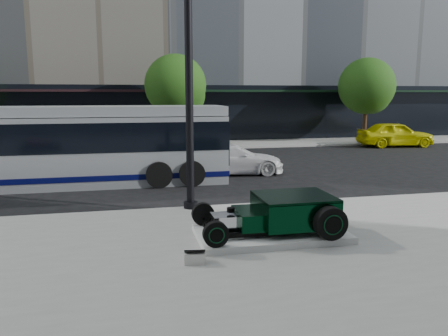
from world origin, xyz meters
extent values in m
plane|color=black|center=(0.00, 0.00, 0.00)|extent=(120.00, 120.00, 0.00)
cube|color=gray|center=(0.00, 14.00, 0.06)|extent=(70.00, 4.00, 0.12)
cube|color=black|center=(13.00, 16.20, 2.00)|extent=(24.00, 0.50, 4.00)
cube|color=black|center=(13.00, 15.60, 3.60)|extent=(24.00, 1.60, 0.15)
cylinder|color=black|center=(1.00, 13.00, 1.42)|extent=(0.28, 0.28, 2.60)
sphere|color=#15370F|center=(1.00, 13.00, 3.92)|extent=(3.80, 3.80, 3.80)
sphere|color=#15370F|center=(1.60, 13.30, 3.32)|extent=(2.60, 2.60, 2.60)
cylinder|color=black|center=(14.00, 13.00, 1.42)|extent=(0.28, 0.28, 2.60)
sphere|color=#15370F|center=(14.00, 13.00, 3.92)|extent=(3.80, 3.80, 3.80)
sphere|color=#15370F|center=(14.60, 13.30, 3.32)|extent=(2.60, 2.60, 2.60)
cube|color=silver|center=(1.17, -5.18, 0.20)|extent=(3.40, 1.80, 0.15)
cube|color=black|center=(1.17, -5.63, 0.37)|extent=(3.00, 0.08, 0.10)
cube|color=black|center=(1.17, -4.73, 0.37)|extent=(3.00, 0.08, 0.10)
cube|color=black|center=(1.72, -5.18, 0.72)|extent=(1.70, 1.45, 0.62)
cube|color=black|center=(1.72, -5.18, 1.05)|extent=(1.70, 1.45, 0.06)
cube|color=black|center=(0.62, -5.18, 0.60)|extent=(0.55, 1.05, 0.38)
cube|color=silver|center=(0.07, -5.18, 0.55)|extent=(0.55, 0.55, 0.34)
cylinder|color=black|center=(0.22, -5.18, 0.82)|extent=(0.18, 0.18, 0.10)
cylinder|color=black|center=(-0.28, -5.18, 0.43)|extent=(0.06, 1.55, 0.06)
cylinder|color=black|center=(2.22, -6.03, 0.63)|extent=(0.72, 0.24, 0.72)
cylinder|color=black|center=(2.22, -6.16, 0.63)|extent=(0.37, 0.02, 0.37)
torus|color=#0A381D|center=(2.22, -6.17, 0.63)|extent=(0.44, 0.02, 0.44)
cylinder|color=black|center=(2.22, -4.33, 0.63)|extent=(0.72, 0.24, 0.72)
cylinder|color=black|center=(2.22, -4.20, 0.63)|extent=(0.37, 0.02, 0.37)
torus|color=#0A381D|center=(2.22, -4.19, 0.63)|extent=(0.44, 0.02, 0.44)
cylinder|color=black|center=(-0.28, -5.96, 0.54)|extent=(0.54, 0.16, 0.54)
cylinder|color=black|center=(-0.28, -6.05, 0.54)|extent=(0.28, 0.02, 0.28)
torus|color=#0A381D|center=(-0.28, -6.06, 0.54)|extent=(0.34, 0.02, 0.34)
cylinder|color=black|center=(-0.28, -4.40, 0.54)|extent=(0.54, 0.16, 0.54)
cylinder|color=black|center=(-0.28, -4.31, 0.54)|extent=(0.28, 0.02, 0.28)
torus|color=#0A381D|center=(-0.28, -4.30, 0.54)|extent=(0.34, 0.02, 0.34)
cube|color=silver|center=(-0.77, -6.35, 0.23)|extent=(0.44, 0.35, 0.22)
cube|color=black|center=(-0.77, -6.35, 0.35)|extent=(0.43, 0.33, 0.15)
cylinder|color=black|center=(-0.26, -2.20, 3.79)|extent=(0.22, 0.22, 7.35)
cylinder|color=black|center=(-0.26, -2.20, 0.21)|extent=(0.40, 0.40, 0.18)
cube|color=#A6ABB0|center=(-4.31, 2.64, 1.27)|extent=(12.00, 2.55, 2.55)
cube|color=#070A40|center=(-4.31, 2.64, 0.42)|extent=(12.05, 2.60, 0.20)
cube|color=black|center=(-4.31, 2.64, 1.85)|extent=(12.05, 2.60, 1.05)
cube|color=#A6ABB0|center=(-4.31, 2.64, 2.75)|extent=(12.00, 2.40, 0.35)
cube|color=black|center=(1.72, 2.64, 1.55)|extent=(0.06, 2.30, 1.70)
cylinder|color=black|center=(-0.91, 1.34, 0.48)|extent=(0.96, 0.28, 0.96)
cylinder|color=black|center=(-0.91, 3.94, 0.48)|extent=(0.96, 0.28, 0.96)
cylinder|color=black|center=(0.29, 1.34, 0.48)|extent=(0.96, 0.28, 0.96)
cylinder|color=black|center=(0.29, 3.94, 0.48)|extent=(0.96, 0.28, 0.96)
imported|color=white|center=(2.32, 3.53, 0.64)|extent=(4.52, 2.13, 1.28)
imported|color=#D8D40C|center=(14.97, 10.86, 0.81)|extent=(4.95, 2.45, 1.62)
camera|label=1|loc=(-1.95, -14.35, 3.36)|focal=35.00mm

